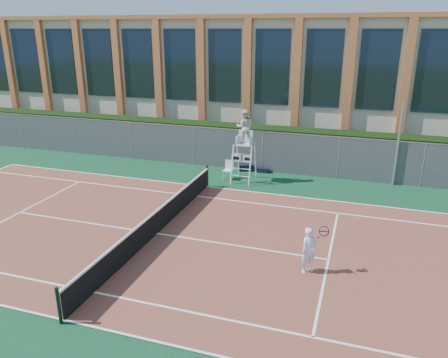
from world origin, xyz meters
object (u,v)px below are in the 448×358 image
(steel_pole, at_px, (398,144))
(tennis_player, at_px, (309,250))
(umpire_chair, at_px, (245,129))
(plastic_chair, at_px, (229,168))

(steel_pole, relative_size, tennis_player, 2.72)
(steel_pole, height_order, tennis_player, steel_pole)
(steel_pole, bearing_deg, umpire_chair, -167.21)
(umpire_chair, distance_m, tennis_player, 9.33)
(tennis_player, bearing_deg, plastic_chair, 122.95)
(steel_pole, distance_m, tennis_player, 10.18)
(plastic_chair, bearing_deg, steel_pole, 11.61)
(plastic_chair, distance_m, tennis_player, 9.54)
(steel_pole, relative_size, plastic_chair, 4.29)
(steel_pole, height_order, umpire_chair, steel_pole)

